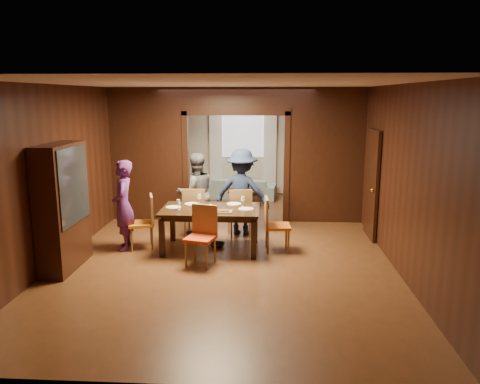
# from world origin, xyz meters

# --- Properties ---
(floor) EXTENTS (9.00, 9.00, 0.00)m
(floor) POSITION_xyz_m (0.00, 0.00, 0.00)
(floor) COLOR #563418
(floor) RESTS_ON ground
(ceiling) EXTENTS (5.50, 9.00, 0.02)m
(ceiling) POSITION_xyz_m (0.00, 0.00, 2.90)
(ceiling) COLOR silver
(ceiling) RESTS_ON room_walls
(room_walls) EXTENTS (5.52, 9.01, 2.90)m
(room_walls) POSITION_xyz_m (0.00, 1.89, 1.51)
(room_walls) COLOR black
(room_walls) RESTS_ON floor
(person_purple) EXTENTS (0.51, 0.66, 1.61)m
(person_purple) POSITION_xyz_m (-1.87, -0.51, 0.81)
(person_purple) COLOR #542265
(person_purple) RESTS_ON floor
(person_grey) EXTENTS (0.97, 0.88, 1.62)m
(person_grey) POSITION_xyz_m (-0.73, 0.57, 0.81)
(person_grey) COLOR #4C4D52
(person_grey) RESTS_ON floor
(person_navy) EXTENTS (1.21, 0.84, 1.71)m
(person_navy) POSITION_xyz_m (0.19, 0.55, 0.85)
(person_navy) COLOR #1A2441
(person_navy) RESTS_ON floor
(sofa) EXTENTS (1.96, 0.93, 0.55)m
(sofa) POSITION_xyz_m (-0.03, 3.85, 0.28)
(sofa) COLOR #8AAAB5
(sofa) RESTS_ON floor
(serving_bowl) EXTENTS (0.29, 0.29, 0.07)m
(serving_bowl) POSITION_xyz_m (-0.22, -0.32, 0.80)
(serving_bowl) COLOR black
(serving_bowl) RESTS_ON dining_table
(dining_table) EXTENTS (1.73, 1.07, 0.76)m
(dining_table) POSITION_xyz_m (-0.31, -0.46, 0.38)
(dining_table) COLOR black
(dining_table) RESTS_ON floor
(coffee_table) EXTENTS (0.80, 0.50, 0.40)m
(coffee_table) POSITION_xyz_m (0.11, 3.01, 0.20)
(coffee_table) COLOR black
(coffee_table) RESTS_ON floor
(chair_left) EXTENTS (0.55, 0.55, 0.97)m
(chair_left) POSITION_xyz_m (-1.58, -0.45, 0.48)
(chair_left) COLOR orange
(chair_left) RESTS_ON floor
(chair_right) EXTENTS (0.47, 0.47, 0.97)m
(chair_right) POSITION_xyz_m (0.88, -0.47, 0.48)
(chair_right) COLOR #C25612
(chair_right) RESTS_ON floor
(chair_far_l) EXTENTS (0.46, 0.46, 0.97)m
(chair_far_l) POSITION_xyz_m (-0.72, 0.41, 0.48)
(chair_far_l) COLOR #C86012
(chair_far_l) RESTS_ON floor
(chair_far_r) EXTENTS (0.53, 0.53, 0.97)m
(chair_far_r) POSITION_xyz_m (0.14, 0.40, 0.48)
(chair_far_r) COLOR #BF5112
(chair_far_r) RESTS_ON floor
(chair_near) EXTENTS (0.54, 0.54, 0.97)m
(chair_near) POSITION_xyz_m (-0.39, -1.26, 0.48)
(chair_near) COLOR red
(chair_near) RESTS_ON floor
(hutch) EXTENTS (0.40, 1.20, 2.00)m
(hutch) POSITION_xyz_m (-2.53, -1.50, 1.00)
(hutch) COLOR black
(hutch) RESTS_ON floor
(door_right) EXTENTS (0.06, 0.90, 2.10)m
(door_right) POSITION_xyz_m (2.70, 0.50, 1.05)
(door_right) COLOR black
(door_right) RESTS_ON floor
(window_far) EXTENTS (1.20, 0.03, 1.30)m
(window_far) POSITION_xyz_m (0.00, 4.44, 1.70)
(window_far) COLOR silver
(window_far) RESTS_ON back_wall
(curtain_left) EXTENTS (0.35, 0.06, 2.40)m
(curtain_left) POSITION_xyz_m (-0.75, 4.40, 1.25)
(curtain_left) COLOR white
(curtain_left) RESTS_ON back_wall
(curtain_right) EXTENTS (0.35, 0.06, 2.40)m
(curtain_right) POSITION_xyz_m (0.75, 4.40, 1.25)
(curtain_right) COLOR white
(curtain_right) RESTS_ON back_wall
(plate_left) EXTENTS (0.27, 0.27, 0.01)m
(plate_left) POSITION_xyz_m (-0.98, -0.43, 0.77)
(plate_left) COLOR white
(plate_left) RESTS_ON dining_table
(plate_far_l) EXTENTS (0.27, 0.27, 0.01)m
(plate_far_l) POSITION_xyz_m (-0.70, -0.15, 0.77)
(plate_far_l) COLOR white
(plate_far_l) RESTS_ON dining_table
(plate_far_r) EXTENTS (0.27, 0.27, 0.01)m
(plate_far_r) POSITION_xyz_m (0.08, -0.11, 0.77)
(plate_far_r) COLOR white
(plate_far_r) RESTS_ON dining_table
(plate_right) EXTENTS (0.27, 0.27, 0.01)m
(plate_right) POSITION_xyz_m (0.32, -0.49, 0.77)
(plate_right) COLOR white
(plate_right) RESTS_ON dining_table
(plate_near) EXTENTS (0.27, 0.27, 0.01)m
(plate_near) POSITION_xyz_m (-0.34, -0.78, 0.77)
(plate_near) COLOR white
(plate_near) RESTS_ON dining_table
(platter_a) EXTENTS (0.30, 0.20, 0.04)m
(platter_a) POSITION_xyz_m (-0.34, -0.60, 0.78)
(platter_a) COLOR slate
(platter_a) RESTS_ON dining_table
(platter_b) EXTENTS (0.30, 0.20, 0.04)m
(platter_b) POSITION_xyz_m (-0.07, -0.70, 0.78)
(platter_b) COLOR gray
(platter_b) RESTS_ON dining_table
(wineglass_left) EXTENTS (0.08, 0.08, 0.18)m
(wineglass_left) POSITION_xyz_m (-0.86, -0.59, 0.85)
(wineglass_left) COLOR white
(wineglass_left) RESTS_ON dining_table
(wineglass_far) EXTENTS (0.08, 0.08, 0.18)m
(wineglass_far) POSITION_xyz_m (-0.56, -0.12, 0.85)
(wineglass_far) COLOR silver
(wineglass_far) RESTS_ON dining_table
(wineglass_right) EXTENTS (0.08, 0.08, 0.18)m
(wineglass_right) POSITION_xyz_m (0.25, -0.27, 0.85)
(wineglass_right) COLOR silver
(wineglass_right) RESTS_ON dining_table
(tumbler) EXTENTS (0.07, 0.07, 0.14)m
(tumbler) POSITION_xyz_m (-0.28, -0.77, 0.83)
(tumbler) COLOR silver
(tumbler) RESTS_ON dining_table
(condiment_jar) EXTENTS (0.08, 0.08, 0.11)m
(condiment_jar) POSITION_xyz_m (-0.45, -0.52, 0.82)
(condiment_jar) COLOR #522A13
(condiment_jar) RESTS_ON dining_table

